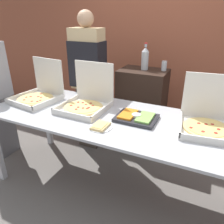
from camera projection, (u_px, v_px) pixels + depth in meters
ground_plane at (112, 186)px, 2.42m from camera, size 16.00×16.00×0.00m
brick_wall_behind at (161, 39)px, 3.24m from camera, size 10.00×0.06×2.80m
buffet_table at (112, 125)px, 2.10m from camera, size 2.49×0.93×0.85m
pizza_box_near_right at (86, 101)px, 2.22m from camera, size 0.45×0.47×0.44m
pizza_box_far_left at (207, 120)px, 1.83m from camera, size 0.49×0.50×0.43m
pizza_box_near_left at (38, 93)px, 2.44m from camera, size 0.50×0.51×0.44m
paper_plate_front_center at (101, 126)px, 1.87m from camera, size 0.20×0.20×0.03m
veggie_tray at (136, 117)px, 2.00m from camera, size 0.37×0.29×0.05m
sideboard_podium at (141, 108)px, 3.03m from camera, size 0.61×0.45×1.08m
soda_bottle at (145, 58)px, 2.77m from camera, size 0.09×0.09×0.33m
soda_can_silver at (164, 66)px, 2.75m from camera, size 0.07×0.07×0.12m
person_server_vest at (88, 76)px, 2.79m from camera, size 0.42×0.24×1.79m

